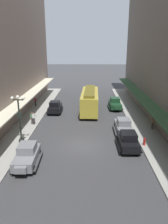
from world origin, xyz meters
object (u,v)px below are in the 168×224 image
at_px(pedestrian_1, 32,118).
at_px(pedestrian_3, 35,101).
at_px(parked_car_3, 27,155).
at_px(pedestrian_2, 34,118).
at_px(parked_car_2, 115,103).
at_px(fire_hydrant, 144,141).
at_px(parked_car_0, 128,140).
at_px(pedestrian_0, 153,122).
at_px(parked_car_4, 123,126).
at_px(streetcar, 90,100).
at_px(lamp_post_with_clock, 19,118).
at_px(parked_car_1, 55,107).

xyz_separation_m(pedestrian_1, pedestrian_3, (-1.64, 8.72, 0.02)).
relative_size(parked_car_3, pedestrian_2, 2.58).
relative_size(parked_car_2, fire_hydrant, 5.24).
relative_size(parked_car_0, parked_car_2, 1.00).
bearing_deg(fire_hydrant, pedestrian_0, 65.55).
distance_m(pedestrian_0, pedestrian_3, 19.65).
distance_m(parked_car_4, streetcar, 9.59).
xyz_separation_m(parked_car_2, streetcar, (-4.12, -1.54, 0.96)).
relative_size(streetcar, lamp_post_with_clock, 1.87).
bearing_deg(parked_car_3, parked_car_2, 61.45).
bearing_deg(parked_car_0, parked_car_1, 127.36).
bearing_deg(lamp_post_with_clock, parked_car_2, 50.41).
bearing_deg(parked_car_1, parked_car_3, -90.40).
height_order(parked_car_3, streetcar, streetcar).
relative_size(lamp_post_with_clock, pedestrian_1, 3.15).
bearing_deg(parked_car_3, lamp_post_with_clock, 113.19).
height_order(parked_car_4, pedestrian_1, parked_car_4).
xyz_separation_m(lamp_post_with_clock, pedestrian_0, (14.81, 4.39, -1.97)).
relative_size(fire_hydrant, pedestrian_0, 0.49).
bearing_deg(pedestrian_3, parked_car_1, -40.18).
bearing_deg(pedestrian_0, parked_car_4, -165.06).
xyz_separation_m(parked_car_1, pedestrian_2, (-1.90, -5.63, 0.07)).
height_order(parked_car_0, parked_car_4, same).
bearing_deg(fire_hydrant, streetcar, 114.58).
bearing_deg(pedestrian_1, parked_car_0, -29.82).
xyz_separation_m(parked_car_0, parked_car_4, (0.13, 4.05, 0.00)).
xyz_separation_m(pedestrian_0, pedestrian_2, (-14.91, 1.32, 0.00)).
relative_size(streetcar, fire_hydrant, 11.78).
bearing_deg(parked_car_3, pedestrian_1, 101.88).
height_order(lamp_post_with_clock, pedestrian_1, lamp_post_with_clock).
xyz_separation_m(parked_car_4, lamp_post_with_clock, (-11.10, -3.40, 2.04)).
distance_m(parked_car_2, pedestrian_2, 13.85).
relative_size(streetcar, pedestrian_1, 5.89).
bearing_deg(parked_car_1, parked_car_0, -52.64).
xyz_separation_m(parked_car_1, parked_car_2, (9.47, 2.28, 0.00)).
distance_m(streetcar, pedestrian_3, 9.52).
xyz_separation_m(streetcar, pedestrian_0, (7.66, -7.70, -0.89)).
bearing_deg(pedestrian_1, parked_car_2, 33.78).
relative_size(parked_car_4, pedestrian_3, 2.55).
xyz_separation_m(lamp_post_with_clock, fire_hydrant, (12.75, -0.15, -2.42)).
bearing_deg(pedestrian_0, streetcar, 134.87).
relative_size(pedestrian_0, pedestrian_3, 1.00).
xyz_separation_m(parked_car_1, lamp_post_with_clock, (-1.81, -11.35, 2.04)).
bearing_deg(lamp_post_with_clock, pedestrian_3, 97.83).
relative_size(parked_car_2, parked_car_3, 1.00).
relative_size(parked_car_0, pedestrian_2, 2.56).
height_order(parked_car_2, lamp_post_with_clock, lamp_post_with_clock).
distance_m(parked_car_3, streetcar, 16.99).
bearing_deg(parked_car_2, fire_hydrant, -83.88).
bearing_deg(parked_car_3, pedestrian_2, 100.47).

